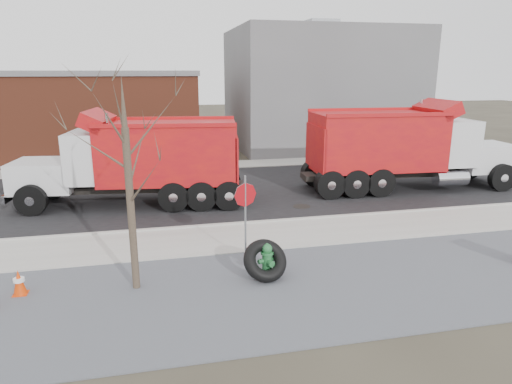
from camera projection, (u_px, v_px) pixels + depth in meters
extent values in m
plane|color=#383328|center=(243.00, 241.00, 14.49)|extent=(120.00, 120.00, 0.00)
cube|color=slate|center=(270.00, 291.00, 11.19)|extent=(60.00, 5.00, 0.03)
cube|color=#9E9B93|center=(241.00, 238.00, 14.72)|extent=(60.00, 2.50, 0.06)
cube|color=#9E9B93|center=(234.00, 224.00, 15.94)|extent=(60.00, 0.15, 0.11)
cube|color=black|center=(216.00, 191.00, 20.43)|extent=(60.00, 9.40, 0.02)
cube|color=#9E9B93|center=(203.00, 166.00, 25.80)|extent=(60.00, 2.00, 0.06)
cube|color=slate|center=(319.00, 89.00, 32.32)|extent=(12.00, 10.00, 8.00)
cube|color=brown|center=(29.00, 117.00, 27.78)|extent=(20.00, 8.00, 5.00)
cube|color=slate|center=(23.00, 72.00, 27.10)|extent=(20.20, 8.20, 0.30)
cylinder|color=#382D23|center=(131.00, 212.00, 10.85)|extent=(0.18, 0.18, 4.00)
cone|color=#382D23|center=(123.00, 101.00, 10.18)|extent=(0.14, 0.14, 1.20)
cylinder|color=#2B723B|center=(267.00, 275.00, 12.00)|extent=(0.49, 0.49, 0.07)
cylinder|color=#2B723B|center=(267.00, 264.00, 11.91)|extent=(0.26, 0.26, 0.67)
cylinder|color=#2B723B|center=(267.00, 253.00, 11.83)|extent=(0.34, 0.34, 0.06)
sphere|color=#2B723B|center=(267.00, 249.00, 11.81)|extent=(0.27, 0.27, 0.27)
cylinder|color=#2B723B|center=(267.00, 245.00, 11.78)|extent=(0.06, 0.06, 0.07)
cylinder|color=#2B723B|center=(261.00, 262.00, 11.80)|extent=(0.16, 0.16, 0.12)
cylinder|color=#2B723B|center=(273.00, 259.00, 11.98)|extent=(0.16, 0.16, 0.12)
cylinder|color=#2B723B|center=(271.00, 263.00, 11.73)|extent=(0.20, 0.18, 0.17)
torus|color=black|center=(265.00, 261.00, 11.75)|extent=(1.31, 1.17, 1.10)
cylinder|color=gray|center=(245.00, 220.00, 12.64)|extent=(0.05, 0.05, 2.50)
cylinder|color=#A20B12|center=(245.00, 195.00, 12.46)|extent=(0.66, 0.24, 0.68)
cube|color=red|center=(21.00, 294.00, 11.03)|extent=(0.34, 0.34, 0.04)
cone|color=red|center=(19.00, 282.00, 10.94)|extent=(0.32, 0.32, 0.62)
cylinder|color=white|center=(19.00, 280.00, 10.93)|extent=(0.26, 0.26, 0.09)
cube|color=black|center=(404.00, 173.00, 20.80)|extent=(9.55, 1.44, 0.24)
cube|color=silver|center=(483.00, 157.00, 21.27)|extent=(2.55, 2.29, 1.22)
cube|color=silver|center=(503.00, 156.00, 21.45)|extent=(0.16, 1.95, 1.11)
cube|color=silver|center=(447.00, 141.00, 20.76)|extent=(1.90, 2.64, 2.00)
cube|color=black|center=(464.00, 129.00, 20.74)|extent=(0.16, 2.22, 0.89)
cube|color=#B4150F|center=(376.00, 141.00, 20.17)|extent=(5.69, 2.94, 2.45)
cylinder|color=silver|center=(419.00, 128.00, 21.50)|extent=(0.16, 0.16, 2.67)
cylinder|color=black|center=(469.00, 167.00, 22.63)|extent=(1.24, 0.39, 1.22)
cylinder|color=black|center=(502.00, 177.00, 20.35)|extent=(1.24, 0.39, 1.22)
cylinder|color=black|center=(338.00, 172.00, 21.39)|extent=(1.24, 0.39, 1.22)
cylinder|color=black|center=(355.00, 183.00, 19.35)|extent=(1.24, 0.39, 1.22)
cube|color=black|center=(136.00, 188.00, 18.28)|extent=(8.68, 2.02, 0.23)
cube|color=silver|center=(45.00, 175.00, 17.82)|extent=(2.57, 2.34, 1.16)
cube|color=silver|center=(17.00, 176.00, 17.73)|extent=(0.30, 1.84, 1.06)
cube|color=silver|center=(93.00, 156.00, 17.80)|extent=(1.99, 2.63, 1.90)
cube|color=black|center=(72.00, 143.00, 17.60)|extent=(0.32, 2.10, 0.85)
cube|color=#B4150F|center=(169.00, 152.00, 18.03)|extent=(5.56, 3.19, 2.32)
cylinder|color=silver|center=(109.00, 148.00, 16.78)|extent=(0.17, 0.17, 2.54)
cylinder|color=black|center=(31.00, 200.00, 16.89)|extent=(1.19, 0.46, 1.16)
cylinder|color=black|center=(52.00, 185.00, 19.08)|extent=(1.19, 0.46, 1.16)
cylinder|color=black|center=(202.00, 195.00, 17.56)|extent=(1.19, 0.46, 1.16)
cylinder|color=black|center=(203.00, 183.00, 19.51)|extent=(1.19, 0.46, 1.16)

